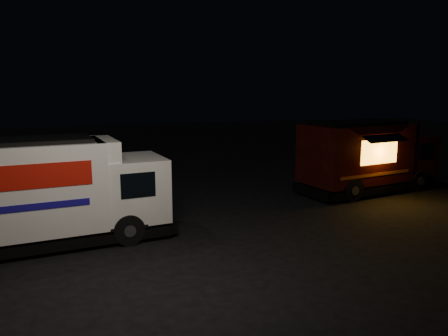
% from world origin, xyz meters
% --- Properties ---
extents(ground, '(80.00, 80.00, 0.00)m').
position_xyz_m(ground, '(0.00, 0.00, 0.00)').
color(ground, black).
rests_on(ground, ground).
extents(white_truck, '(6.72, 2.97, 2.95)m').
position_xyz_m(white_truck, '(-4.68, 0.51, 1.47)').
color(white_truck, white).
rests_on(white_truck, ground).
extents(red_truck, '(6.60, 3.38, 2.93)m').
position_xyz_m(red_truck, '(7.51, 3.19, 1.46)').
color(red_truck, '#330E09').
rests_on(red_truck, ground).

